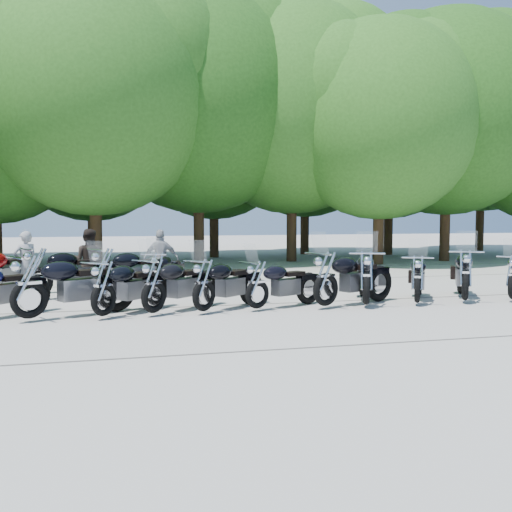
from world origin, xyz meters
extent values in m
plane|color=#9B958C|center=(0.00, 0.00, 0.00)|extent=(90.00, 90.00, 0.00)
cylinder|color=#3A2614|center=(-3.57, 11.24, 1.97)|extent=(0.44, 0.44, 3.93)
sphere|color=#357721|center=(-3.57, 11.24, 6.33)|extent=(8.70, 8.70, 8.70)
cylinder|color=#3A2614|center=(0.54, 13.09, 2.06)|extent=(0.44, 0.44, 4.13)
sphere|color=#286319|center=(0.54, 13.09, 6.64)|extent=(9.13, 9.13, 9.13)
cylinder|color=#3A2614|center=(4.61, 13.20, 2.05)|extent=(0.44, 0.44, 4.09)
sphere|color=#357721|center=(4.61, 13.20, 6.58)|extent=(9.04, 9.04, 9.04)
cylinder|color=#3A2614|center=(7.55, 10.82, 1.81)|extent=(0.44, 0.44, 3.62)
sphere|color=#357721|center=(7.55, 10.82, 5.82)|extent=(8.00, 8.00, 8.00)
cylinder|color=#3A2614|center=(11.20, 11.78, 1.99)|extent=(0.44, 0.44, 3.98)
sphere|color=#286319|center=(11.20, 11.78, 6.40)|extent=(8.79, 8.79, 8.79)
cylinder|color=#3A2614|center=(-3.76, 16.43, 1.71)|extent=(0.44, 0.44, 3.42)
sphere|color=#286319|center=(-3.76, 16.43, 5.50)|extent=(7.56, 7.56, 7.56)
cylinder|color=#3A2614|center=(1.80, 16.47, 1.78)|extent=(0.44, 0.44, 3.56)
sphere|color=#286319|center=(1.80, 16.47, 5.73)|extent=(7.88, 7.88, 7.88)
cylinder|color=#3A2614|center=(6.69, 17.47, 1.88)|extent=(0.44, 0.44, 3.76)
sphere|color=#286319|center=(6.69, 17.47, 6.04)|extent=(8.31, 8.31, 8.31)
cylinder|color=#3A2614|center=(10.68, 16.09, 1.81)|extent=(0.44, 0.44, 3.63)
sphere|color=#357721|center=(10.68, 16.09, 5.83)|extent=(8.02, 8.02, 8.02)
cylinder|color=#3A2614|center=(16.61, 17.02, 2.19)|extent=(0.44, 0.44, 4.37)
sphere|color=#286319|center=(16.61, 17.02, 7.03)|extent=(9.67, 9.67, 9.67)
imported|color=#949497|center=(-5.25, 4.48, 0.81)|extent=(0.70, 0.60, 1.62)
imported|color=black|center=(-3.71, 4.63, 0.83)|extent=(0.98, 0.87, 1.66)
imported|color=#9E9EA1|center=(-1.81, 4.90, 0.82)|extent=(1.00, 0.51, 1.63)
camera|label=1|loc=(-3.36, -11.54, 2.04)|focal=42.00mm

